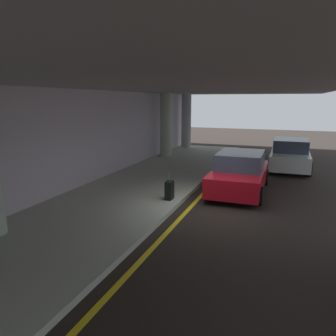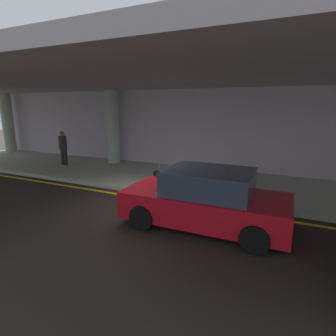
{
  "view_description": "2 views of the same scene",
  "coord_description": "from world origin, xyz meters",
  "px_view_note": "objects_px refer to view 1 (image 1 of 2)",
  "views": [
    {
      "loc": [
        -9.4,
        -2.14,
        3.4
      ],
      "look_at": [
        -0.05,
        1.38,
        1.27
      ],
      "focal_mm": 34.07,
      "sensor_mm": 36.0,
      "label": 1
    },
    {
      "loc": [
        4.21,
        -6.79,
        3.04
      ],
      "look_at": [
        0.4,
        1.66,
        0.87
      ],
      "focal_mm": 28.53,
      "sensor_mm": 36.0,
      "label": 2
    }
  ],
  "objects_px": {
    "car_red": "(240,173)",
    "support_column_right_mid": "(186,121)",
    "support_column_center": "(166,125)",
    "suitcase_upright_primary": "(169,190)",
    "car_silver": "(290,155)"
  },
  "relations": [
    {
      "from": "support_column_center",
      "to": "car_red",
      "type": "bearing_deg",
      "value": -137.37
    },
    {
      "from": "car_silver",
      "to": "suitcase_upright_primary",
      "type": "xyz_separation_m",
      "value": [
        -7.3,
        3.73,
        -0.25
      ]
    },
    {
      "from": "support_column_right_mid",
      "to": "car_silver",
      "type": "distance_m",
      "value": 8.33
    },
    {
      "from": "support_column_center",
      "to": "suitcase_upright_primary",
      "type": "distance_m",
      "value": 8.57
    },
    {
      "from": "car_silver",
      "to": "support_column_right_mid",
      "type": "bearing_deg",
      "value": 54.55
    },
    {
      "from": "support_column_center",
      "to": "suitcase_upright_primary",
      "type": "xyz_separation_m",
      "value": [
        -7.83,
        -3.14,
        -1.51
      ]
    },
    {
      "from": "support_column_center",
      "to": "support_column_right_mid",
      "type": "bearing_deg",
      "value": 0.0
    },
    {
      "from": "car_red",
      "to": "support_column_right_mid",
      "type": "bearing_deg",
      "value": 32.31
    },
    {
      "from": "suitcase_upright_primary",
      "to": "support_column_right_mid",
      "type": "bearing_deg",
      "value": 28.5
    },
    {
      "from": "support_column_right_mid",
      "to": "car_silver",
      "type": "relative_size",
      "value": 0.89
    },
    {
      "from": "car_silver",
      "to": "suitcase_upright_primary",
      "type": "distance_m",
      "value": 8.2
    },
    {
      "from": "support_column_center",
      "to": "car_silver",
      "type": "distance_m",
      "value": 7.01
    },
    {
      "from": "support_column_right_mid",
      "to": "suitcase_upright_primary",
      "type": "bearing_deg",
      "value": -165.12
    },
    {
      "from": "support_column_center",
      "to": "support_column_right_mid",
      "type": "xyz_separation_m",
      "value": [
        4.0,
        0.0,
        0.0
      ]
    },
    {
      "from": "support_column_right_mid",
      "to": "car_red",
      "type": "bearing_deg",
      "value": -151.85
    }
  ]
}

